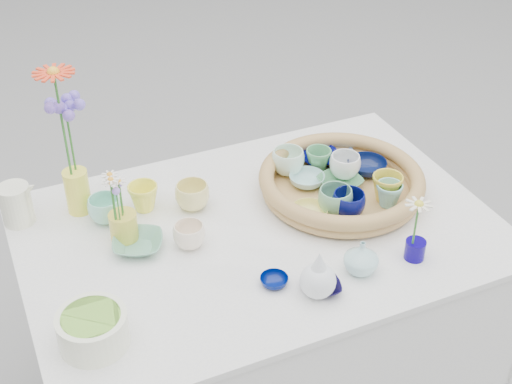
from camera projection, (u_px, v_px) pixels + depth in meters
name	position (u px, v px, depth m)	size (l,w,h in m)	color
wicker_tray	(341.00, 183.00, 2.03)	(0.47, 0.47, 0.08)	#A16F42
tray_ceramic_0	(320.00, 158.00, 2.15)	(0.12, 0.12, 0.03)	#03064E
tray_ceramic_1	(367.00, 167.00, 2.11)	(0.12, 0.12, 0.04)	#08123B
tray_ceramic_2	(387.00, 188.00, 1.98)	(0.09, 0.09, 0.08)	gold
tray_ceramic_3	(340.00, 182.00, 2.05)	(0.12, 0.12, 0.03)	#4A8659
tray_ceramic_4	(335.00, 201.00, 1.93)	(0.10, 0.10, 0.08)	#71B589
tray_ceramic_5	(307.00, 180.00, 2.05)	(0.10, 0.10, 0.03)	#A4D3D1
tray_ceramic_6	(288.00, 162.00, 2.09)	(0.10, 0.10, 0.08)	#D0F9E2
tray_ceramic_7	(345.00, 166.00, 2.08)	(0.09, 0.09, 0.07)	white
tray_ceramic_8	(337.00, 151.00, 2.19)	(0.09, 0.09, 0.02)	#86A5DD
tray_ceramic_9	(349.00, 204.00, 1.92)	(0.09, 0.09, 0.07)	#070D58
tray_ceramic_10	(309.00, 213.00, 1.92)	(0.10, 0.10, 0.03)	#F1E774
tray_ceramic_11	(389.00, 195.00, 1.96)	(0.07, 0.07, 0.07)	#80CCC6
tray_ceramic_12	(318.00, 160.00, 2.11)	(0.08, 0.08, 0.07)	#58A66B
loose_ceramic_0	(143.00, 197.00, 1.97)	(0.08, 0.08, 0.08)	#FEF84C
loose_ceramic_1	(192.00, 196.00, 1.98)	(0.10, 0.10, 0.08)	#EEE085
loose_ceramic_2	(138.00, 244.00, 1.84)	(0.13, 0.13, 0.03)	#68A787
loose_ceramic_3	(189.00, 236.00, 1.84)	(0.08, 0.08, 0.07)	#FFEBCE
loose_ceramic_4	(274.00, 281.00, 1.73)	(0.07, 0.07, 0.02)	#000F59
loose_ceramic_5	(105.00, 210.00, 1.93)	(0.09, 0.09, 0.07)	#8FE1C5
loose_ceramic_6	(321.00, 287.00, 1.72)	(0.09, 0.09, 0.02)	black
fluted_bowl	(93.00, 330.00, 1.56)	(0.16, 0.16, 0.08)	white
bud_vase_paleblue	(318.00, 273.00, 1.67)	(0.09, 0.09, 0.13)	white
bud_vase_seafoam	(361.00, 257.00, 1.75)	(0.09, 0.09, 0.09)	#ACDCDB
bud_vase_cobalt	(415.00, 250.00, 1.81)	(0.05, 0.05, 0.05)	#0B006B
single_daisy	(416.00, 224.00, 1.75)	(0.08, 0.08, 0.14)	white
tall_vase_yellow	(78.00, 191.00, 1.96)	(0.07, 0.07, 0.13)	#F9EE47
gerbera	(63.00, 126.00, 1.82)	(0.12, 0.12, 0.32)	#FE4623
hydrangea	(70.00, 138.00, 1.87)	(0.08, 0.08, 0.27)	#7E5DD0
white_pitcher	(16.00, 204.00, 1.92)	(0.12, 0.09, 0.11)	white
daisy_cup	(124.00, 226.00, 1.86)	(0.07, 0.07, 0.08)	gold
daisy_posy	(117.00, 196.00, 1.80)	(0.07, 0.07, 0.13)	white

